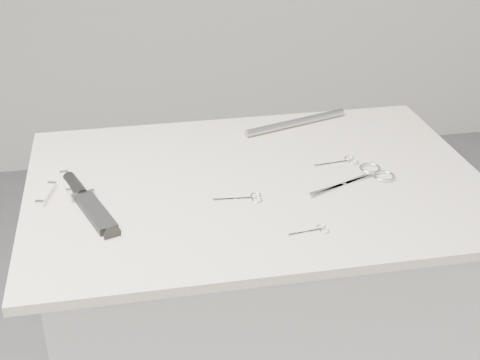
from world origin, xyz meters
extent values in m
cube|color=beige|center=(0.00, 0.00, 0.45)|extent=(0.90, 0.60, 0.90)
cube|color=beige|center=(0.00, 0.00, 0.91)|extent=(1.00, 0.70, 0.02)
cube|color=silver|center=(0.18, -0.06, 0.92)|extent=(0.19, 0.10, 0.00)
cylinder|color=silver|center=(0.18, -0.06, 0.92)|extent=(0.01, 0.01, 0.01)
torus|color=silver|center=(0.26, 0.00, 0.92)|extent=(0.05, 0.05, 0.01)
torus|color=silver|center=(0.28, -0.04, 0.92)|extent=(0.05, 0.05, 0.01)
cube|color=silver|center=(-0.06, -0.07, 0.92)|extent=(0.09, 0.02, 0.00)
cylinder|color=silver|center=(-0.06, -0.07, 0.92)|extent=(0.01, 0.01, 0.00)
torus|color=silver|center=(-0.02, -0.07, 0.92)|extent=(0.02, 0.02, 0.00)
torus|color=silver|center=(-0.02, -0.09, 0.92)|extent=(0.02, 0.02, 0.00)
cube|color=silver|center=(0.19, 0.05, 0.92)|extent=(0.09, 0.03, 0.00)
cylinder|color=silver|center=(0.19, 0.05, 0.92)|extent=(0.01, 0.01, 0.00)
torus|color=silver|center=(0.23, 0.06, 0.92)|extent=(0.02, 0.02, 0.00)
torus|color=silver|center=(0.24, 0.04, 0.92)|extent=(0.02, 0.02, 0.00)
cube|color=silver|center=(0.05, -0.23, 0.92)|extent=(0.07, 0.02, 0.00)
cylinder|color=silver|center=(0.05, -0.23, 0.92)|extent=(0.00, 0.00, 0.00)
torus|color=silver|center=(0.08, -0.21, 0.92)|extent=(0.02, 0.02, 0.00)
torus|color=silver|center=(0.08, -0.23, 0.92)|extent=(0.02, 0.02, 0.00)
cube|color=black|center=(-0.35, -0.09, 0.93)|extent=(0.09, 0.16, 0.02)
cube|color=gray|center=(-0.37, -0.01, 0.93)|extent=(0.06, 0.03, 0.02)
cylinder|color=black|center=(-0.39, 0.03, 0.93)|extent=(0.06, 0.10, 0.03)
cube|color=beige|center=(-0.45, 0.01, 0.93)|extent=(0.04, 0.09, 0.01)
cube|color=silver|center=(-0.44, 0.05, 0.93)|extent=(0.02, 0.02, 0.01)
cube|color=silver|center=(-0.46, -0.02, 0.93)|extent=(0.02, 0.02, 0.01)
cube|color=beige|center=(-0.41, 0.06, 0.93)|extent=(0.04, 0.10, 0.01)
cube|color=silver|center=(-0.42, 0.10, 0.93)|extent=(0.02, 0.02, 0.01)
cube|color=silver|center=(-0.40, 0.02, 0.93)|extent=(0.02, 0.02, 0.01)
cylinder|color=gray|center=(0.16, 0.27, 0.93)|extent=(0.29, 0.11, 0.02)
camera|label=1|loc=(-0.28, -1.26, 1.62)|focal=50.00mm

